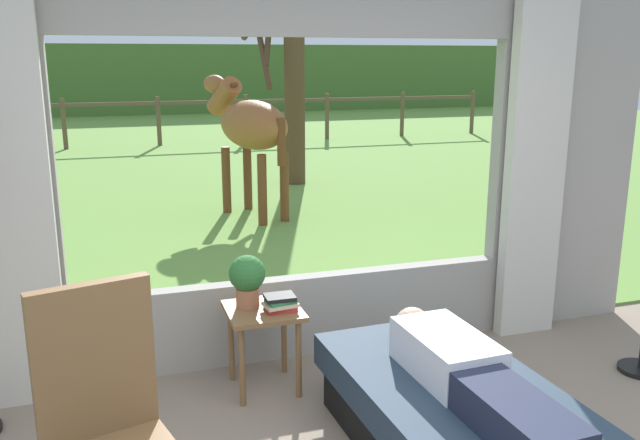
# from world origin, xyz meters

# --- Properties ---
(back_wall_with_window) EXTENTS (5.20, 0.12, 2.55)m
(back_wall_with_window) POSITION_xyz_m (0.00, 2.26, 1.25)
(back_wall_with_window) COLOR #9E998E
(back_wall_with_window) RESTS_ON ground_plane
(curtain_panel_left) EXTENTS (0.44, 0.10, 2.40)m
(curtain_panel_left) POSITION_xyz_m (-1.69, 2.12, 1.20)
(curtain_panel_left) COLOR beige
(curtain_panel_left) RESTS_ON ground_plane
(curtain_panel_right) EXTENTS (0.44, 0.10, 2.40)m
(curtain_panel_right) POSITION_xyz_m (1.69, 2.12, 1.20)
(curtain_panel_right) COLOR beige
(curtain_panel_right) RESTS_ON ground_plane
(outdoor_pasture_lawn) EXTENTS (36.00, 21.68, 0.02)m
(outdoor_pasture_lawn) POSITION_xyz_m (0.00, 13.16, 0.01)
(outdoor_pasture_lawn) COLOR olive
(outdoor_pasture_lawn) RESTS_ON ground_plane
(distant_hill_ridge) EXTENTS (36.00, 2.00, 2.40)m
(distant_hill_ridge) POSITION_xyz_m (0.00, 23.00, 1.20)
(distant_hill_ridge) COLOR #486E30
(distant_hill_ridge) RESTS_ON ground_plane
(recliner_sofa) EXTENTS (0.97, 1.74, 0.42)m
(recliner_sofa) POSITION_xyz_m (0.39, 0.78, 0.22)
(recliner_sofa) COLOR black
(recliner_sofa) RESTS_ON ground_plane
(reclining_person) EXTENTS (0.36, 1.43, 0.22)m
(reclining_person) POSITION_xyz_m (0.39, 0.73, 0.52)
(reclining_person) COLOR silver
(reclining_person) RESTS_ON recliner_sofa
(rocking_chair) EXTENTS (0.62, 0.78, 1.12)m
(rocking_chair) POSITION_xyz_m (-1.25, 0.71, 0.55)
(rocking_chair) COLOR brown
(rocking_chair) RESTS_ON ground_plane
(side_table) EXTENTS (0.44, 0.44, 0.52)m
(side_table) POSITION_xyz_m (-0.34, 1.85, 0.43)
(side_table) COLOR brown
(side_table) RESTS_ON ground_plane
(potted_plant) EXTENTS (0.22, 0.22, 0.32)m
(potted_plant) POSITION_xyz_m (-0.42, 1.91, 0.70)
(potted_plant) COLOR #9E6042
(potted_plant) RESTS_ON side_table
(book_stack) EXTENTS (0.21, 0.18, 0.10)m
(book_stack) POSITION_xyz_m (-0.25, 1.79, 0.57)
(book_stack) COLOR #B22D28
(book_stack) RESTS_ON side_table
(horse) EXTENTS (0.97, 1.80, 1.73)m
(horse) POSITION_xyz_m (0.54, 6.29, 1.16)
(horse) COLOR brown
(horse) RESTS_ON outdoor_pasture_lawn
(pasture_tree) EXTENTS (0.99, 1.32, 3.17)m
(pasture_tree) POSITION_xyz_m (1.63, 8.28, 1.53)
(pasture_tree) COLOR #4C3823
(pasture_tree) RESTS_ON outdoor_pasture_lawn
(pasture_fence_line) EXTENTS (16.10, 0.10, 1.10)m
(pasture_fence_line) POSITION_xyz_m (0.00, 13.64, 0.74)
(pasture_fence_line) COLOR brown
(pasture_fence_line) RESTS_ON outdoor_pasture_lawn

